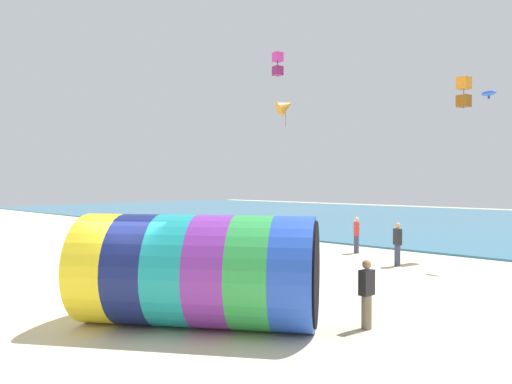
# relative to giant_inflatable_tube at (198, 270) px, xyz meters

# --- Properties ---
(ground_plane) EXTENTS (120.00, 120.00, 0.00)m
(ground_plane) POSITION_rel_giant_inflatable_tube_xyz_m (-1.41, -0.81, -1.32)
(ground_plane) COLOR beige
(giant_inflatable_tube) EXTENTS (6.06, 5.28, 2.63)m
(giant_inflatable_tube) POSITION_rel_giant_inflatable_tube_xyz_m (0.00, 0.00, 0.00)
(giant_inflatable_tube) COLOR yellow
(giant_inflatable_tube) RESTS_ON ground
(kite_handler) EXTENTS (0.25, 0.38, 1.61)m
(kite_handler) POSITION_rel_giant_inflatable_tube_xyz_m (2.99, 2.55, -0.50)
(kite_handler) COLOR #726651
(kite_handler) RESTS_ON ground
(kite_orange_box) EXTENTS (0.57, 0.57, 1.45)m
(kite_orange_box) POSITION_rel_giant_inflatable_tube_xyz_m (0.10, 15.51, 6.19)
(kite_orange_box) COLOR orange
(kite_orange_delta) EXTENTS (1.52, 1.63, 1.99)m
(kite_orange_delta) POSITION_rel_giant_inflatable_tube_xyz_m (-11.61, 16.68, 6.92)
(kite_orange_delta) COLOR orange
(kite_blue_parafoil) EXTENTS (0.69, 0.40, 0.34)m
(kite_blue_parafoil) POSITION_rel_giant_inflatable_tube_xyz_m (1.81, 13.74, 5.71)
(kite_blue_parafoil) COLOR blue
(kite_magenta_box) EXTENTS (0.37, 0.37, 0.87)m
(kite_magenta_box) POSITION_rel_giant_inflatable_tube_xyz_m (-2.79, 5.98, 6.33)
(kite_magenta_box) COLOR #D1339E
(bystander_near_water) EXTENTS (0.40, 0.42, 1.74)m
(bystander_near_water) POSITION_rel_giant_inflatable_tube_xyz_m (-3.93, 12.95, -0.42)
(bystander_near_water) COLOR #383D56
(bystander_near_water) RESTS_ON ground
(bystander_mid_beach) EXTENTS (0.42, 0.38, 1.77)m
(bystander_mid_beach) POSITION_rel_giant_inflatable_tube_xyz_m (-0.71, 10.94, -0.40)
(bystander_mid_beach) COLOR #383D56
(bystander_mid_beach) RESTS_ON ground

